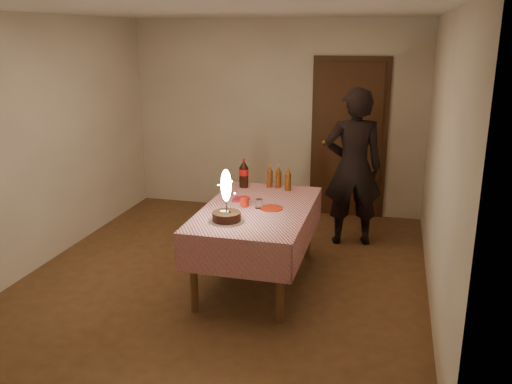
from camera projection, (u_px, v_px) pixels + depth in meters
ground at (228, 273)px, 5.65m from camera, size 4.00×4.50×0.01m
room_shell at (231, 114)px, 5.24m from camera, size 4.04×4.54×2.62m
dining_table at (257, 218)px, 5.28m from camera, size 1.02×1.72×0.78m
birthday_cake at (226, 208)px, 4.83m from camera, size 0.32×0.32×0.48m
red_plate at (271, 208)px, 5.21m from camera, size 0.22×0.22×0.01m
red_cup at (245, 202)px, 5.26m from camera, size 0.08×0.08×0.10m
clear_cup at (259, 204)px, 5.22m from camera, size 0.07×0.07×0.09m
napkin_stack at (241, 199)px, 5.46m from camera, size 0.15×0.15×0.02m
cola_bottle at (244, 174)px, 5.90m from camera, size 0.10×0.10×0.32m
amber_bottle_left at (270, 177)px, 5.91m from camera, size 0.06×0.06×0.25m
amber_bottle_right at (288, 180)px, 5.78m from camera, size 0.06×0.06×0.25m
amber_bottle_mid at (278, 177)px, 5.89m from camera, size 0.06×0.06×0.25m
photographer at (353, 167)px, 6.22m from camera, size 0.75×0.58×1.84m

